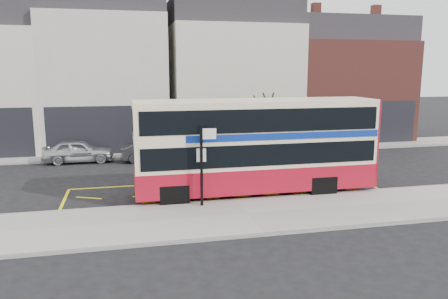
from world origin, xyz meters
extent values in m
plane|color=black|center=(0.00, 0.00, 0.00)|extent=(120.00, 120.00, 0.00)
cube|color=#9C9894|center=(0.00, -2.30, 0.07)|extent=(40.00, 4.00, 0.15)
cube|color=gray|center=(0.00, -0.38, 0.07)|extent=(40.00, 0.15, 0.15)
cube|color=#9C9894|center=(0.00, 11.00, 0.07)|extent=(50.00, 3.00, 0.15)
cube|color=beige|center=(-5.50, 15.00, 4.50)|extent=(8.00, 8.00, 9.00)
cube|color=#28262B|center=(-5.50, 15.00, 9.90)|extent=(8.00, 7.20, 1.80)
cube|color=black|center=(-5.50, 11.02, 1.60)|extent=(7.36, 0.06, 3.20)
cube|color=black|center=(-5.50, 11.04, 1.40)|extent=(5.60, 0.04, 2.00)
cube|color=beige|center=(3.50, 15.00, 4.25)|extent=(9.00, 8.00, 8.50)
cube|color=#28262B|center=(3.50, 15.00, 9.40)|extent=(9.00, 7.20, 1.80)
cube|color=#126526|center=(3.50, 11.02, 1.60)|extent=(8.28, 0.06, 3.20)
cube|color=black|center=(3.50, 11.04, 1.40)|extent=(6.30, 0.04, 2.00)
cube|color=brown|center=(12.50, 15.00, 3.75)|extent=(9.00, 8.00, 7.50)
cube|color=#28262B|center=(12.50, 15.00, 8.40)|extent=(9.00, 7.20, 1.80)
cube|color=brown|center=(9.80, 14.00, 9.70)|extent=(0.60, 0.60, 1.20)
cube|color=brown|center=(14.75, 14.00, 9.70)|extent=(0.60, 0.60, 1.20)
cube|color=black|center=(12.50, 11.02, 1.60)|extent=(8.28, 0.06, 3.20)
cube|color=black|center=(12.50, 11.04, 1.40)|extent=(6.30, 0.04, 2.00)
cube|color=beige|center=(1.17, 0.60, 2.26)|extent=(10.45, 2.39, 3.85)
cube|color=#A10D20|center=(1.17, 0.60, 0.85)|extent=(10.49, 2.43, 1.04)
cube|color=#A10D20|center=(6.38, 0.59, 2.26)|extent=(0.06, 2.41, 3.85)
cube|color=black|center=(1.17, 0.60, 1.99)|extent=(10.03, 2.44, 0.90)
cube|color=black|center=(1.17, 0.60, 3.42)|extent=(10.03, 2.44, 0.95)
cube|color=navy|center=(2.12, 0.60, 2.75)|extent=(8.36, 2.43, 0.28)
cube|color=black|center=(-4.03, 0.61, 1.76)|extent=(0.06, 2.18, 1.52)
cube|color=black|center=(-4.03, 0.61, 3.42)|extent=(0.06, 2.18, 0.95)
cube|color=black|center=(-4.02, 0.61, 2.66)|extent=(0.05, 1.66, 0.33)
cube|color=beige|center=(1.17, 0.60, 4.13)|extent=(10.45, 2.29, 0.11)
cylinder|color=black|center=(-2.53, -0.46, 0.47)|extent=(0.95, 0.27, 0.95)
cylinder|color=black|center=(-2.53, 1.67, 0.47)|extent=(0.95, 0.27, 0.95)
cylinder|color=black|center=(3.93, -0.47, 0.47)|extent=(0.95, 0.27, 0.95)
cylinder|color=black|center=(3.93, 1.66, 0.47)|extent=(0.95, 0.27, 0.95)
cube|color=black|center=(-1.50, -0.94, 1.74)|extent=(0.12, 0.12, 3.18)
cube|color=white|center=(-1.18, -0.97, 3.01)|extent=(0.57, 0.10, 0.47)
cube|color=white|center=(-1.49, -0.87, 2.16)|extent=(0.37, 0.07, 0.53)
imported|color=#B8B8BE|center=(-7.13, 9.36, 0.69)|extent=(4.04, 1.64, 1.38)
imported|color=#3B3C42|center=(-2.67, 8.68, 0.66)|extent=(4.07, 1.69, 1.31)
imported|color=silver|center=(8.44, 9.58, 0.62)|extent=(4.57, 2.75, 1.24)
cylinder|color=#2E2214|center=(4.87, 11.30, 0.93)|extent=(0.24, 0.24, 1.85)
camera|label=1|loc=(-4.33, -17.36, 5.47)|focal=35.00mm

